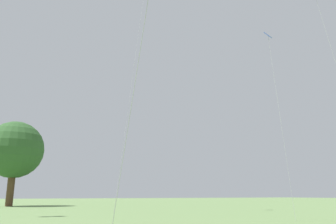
# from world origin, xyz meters

# --- Properties ---
(small_kite_diamond_red) EXTENTS (0.78, 1.56, 13.10)m
(small_kite_diamond_red) POSITION_xyz_m (9.93, 13.50, 11.57)
(small_kite_diamond_red) COLOR blue
(small_kite_diamond_red) RESTS_ON ground
(tree_shrub_far) EXTENTS (7.92, 7.92, 11.66)m
(tree_shrub_far) POSITION_xyz_m (-4.28, 48.97, 7.66)
(tree_shrub_far) COLOR #513823
(tree_shrub_far) RESTS_ON ground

